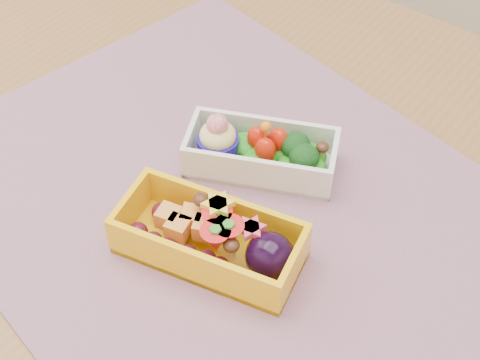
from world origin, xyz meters
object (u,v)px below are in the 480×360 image
Objects in this scene: bento_white at (260,152)px; bento_yellow at (213,239)px; placemat at (231,206)px; table at (276,275)px.

bento_yellow is at bearing -99.23° from bento_white.
bento_yellow is at bearing -66.86° from placemat.
bento_yellow is (0.03, -0.12, 0.00)m from bento_white.
bento_white is 0.92× the size of bento_yellow.
bento_white is at bearing 97.79° from placemat.
table is 6.62× the size of bento_yellow.
table is 2.01× the size of placemat.
placemat is 0.07m from bento_yellow.
placemat is 3.60× the size of bento_white.
table is 7.24× the size of bento_white.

